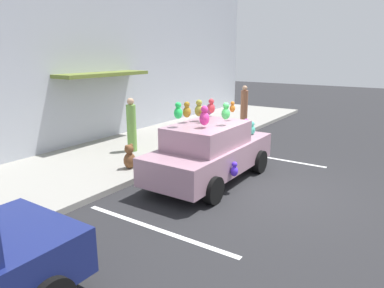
{
  "coord_description": "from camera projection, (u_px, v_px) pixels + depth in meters",
  "views": [
    {
      "loc": [
        -7.73,
        -2.99,
        3.29
      ],
      "look_at": [
        -0.1,
        2.11,
        0.9
      ],
      "focal_mm": 33.0,
      "sensor_mm": 36.0,
      "label": 1
    }
  ],
  "objects": [
    {
      "name": "ground_plane",
      "position": [
        266.0,
        191.0,
        8.65
      ],
      "size": [
        60.0,
        60.0,
        0.0
      ],
      "primitive_type": "plane",
      "color": "#262628"
    },
    {
      "name": "teddy_bear_on_sidewalk",
      "position": [
        129.0,
        157.0,
        9.78
      ],
      "size": [
        0.36,
        0.3,
        0.69
      ],
      "color": "brown",
      "rests_on": "sidewalk"
    },
    {
      "name": "parking_stripe_rear",
      "position": [
        156.0,
        229.0,
        6.77
      ],
      "size": [
        0.12,
        3.6,
        0.01
      ],
      "primitive_type": "cube",
      "color": "silver",
      "rests_on": "ground"
    },
    {
      "name": "sidewalk",
      "position": [
        119.0,
        156.0,
        11.32
      ],
      "size": [
        24.0,
        4.0,
        0.15
      ],
      "primitive_type": "cube",
      "color": "gray",
      "rests_on": "ground"
    },
    {
      "name": "plush_covered_car",
      "position": [
        210.0,
        151.0,
        9.15
      ],
      "size": [
        4.12,
        1.93,
        2.15
      ],
      "color": "#A97E90",
      "rests_on": "ground"
    },
    {
      "name": "storefront_building",
      "position": [
        68.0,
        55.0,
        11.7
      ],
      "size": [
        24.0,
        1.25,
        6.4
      ],
      "color": "#B2B7C1",
      "rests_on": "ground"
    },
    {
      "name": "pedestrian_walking_past",
      "position": [
        132.0,
        126.0,
        11.4
      ],
      "size": [
        0.31,
        0.31,
        1.74
      ],
      "color": "#71A749",
      "rests_on": "sidewalk"
    },
    {
      "name": "pedestrian_near_shopfront",
      "position": [
        244.0,
        108.0,
        14.9
      ],
      "size": [
        0.3,
        0.3,
        1.8
      ],
      "color": "#9B5F42",
      "rests_on": "sidewalk"
    },
    {
      "name": "parking_stripe_front",
      "position": [
        269.0,
        158.0,
        11.35
      ],
      "size": [
        0.12,
        3.6,
        0.01
      ],
      "primitive_type": "cube",
      "color": "silver",
      "rests_on": "ground"
    }
  ]
}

